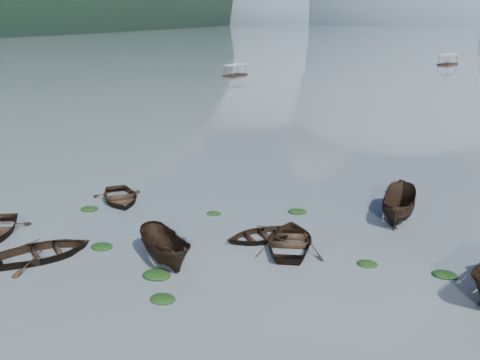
% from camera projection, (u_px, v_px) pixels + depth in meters
% --- Properties ---
extents(ground_plane, '(2400.00, 2400.00, 0.00)m').
position_uv_depth(ground_plane, '(135.00, 307.00, 21.86)').
color(ground_plane, '#525E66').
extents(haze_mtn_a, '(520.00, 520.00, 280.00)m').
position_uv_depth(haze_mtn_a, '(285.00, 22.00, 913.52)').
color(haze_mtn_a, '#475666').
rests_on(haze_mtn_a, ground).
extents(haze_mtn_b, '(520.00, 520.00, 340.00)m').
position_uv_depth(haze_mtn_b, '(406.00, 23.00, 844.80)').
color(haze_mtn_b, '#475666').
rests_on(haze_mtn_b, ground).
extents(rowboat_1, '(5.64, 5.84, 0.99)m').
position_uv_depth(rowboat_1, '(43.00, 258.00, 26.33)').
color(rowboat_1, black).
rests_on(rowboat_1, ground).
extents(rowboat_2, '(4.57, 4.23, 1.75)m').
position_uv_depth(rowboat_2, '(166.00, 261.00, 25.93)').
color(rowboat_2, black).
rests_on(rowboat_2, ground).
extents(rowboat_3, '(4.52, 5.54, 1.01)m').
position_uv_depth(rowboat_3, '(291.00, 246.00, 27.69)').
color(rowboat_3, black).
rests_on(rowboat_3, ground).
extents(rowboat_6, '(5.37, 5.48, 0.93)m').
position_uv_depth(rowboat_6, '(120.00, 201.00, 34.33)').
color(rowboat_6, black).
rests_on(rowboat_6, ground).
extents(rowboat_7, '(4.78, 4.76, 0.81)m').
position_uv_depth(rowboat_7, '(261.00, 239.00, 28.52)').
color(rowboat_7, black).
rests_on(rowboat_7, ground).
extents(rowboat_8, '(1.87, 4.94, 1.91)m').
position_uv_depth(rowboat_8, '(397.00, 218.00, 31.51)').
color(rowboat_8, black).
rests_on(rowboat_8, ground).
extents(weed_clump_0, '(1.17, 0.96, 0.26)m').
position_uv_depth(weed_clump_0, '(102.00, 248.00, 27.45)').
color(weed_clump_0, black).
rests_on(weed_clump_0, ground).
extents(weed_clump_1, '(1.12, 0.89, 0.25)m').
position_uv_depth(weed_clump_1, '(163.00, 300.00, 22.40)').
color(weed_clump_1, black).
rests_on(weed_clump_1, ground).
extents(weed_clump_2, '(1.33, 1.07, 0.29)m').
position_uv_depth(weed_clump_2, '(157.00, 276.00, 24.44)').
color(weed_clump_2, black).
rests_on(weed_clump_2, ground).
extents(weed_clump_3, '(0.98, 0.83, 0.22)m').
position_uv_depth(weed_clump_3, '(367.00, 265.00, 25.58)').
color(weed_clump_3, black).
rests_on(weed_clump_3, ground).
extents(weed_clump_4, '(1.15, 0.91, 0.24)m').
position_uv_depth(weed_clump_4, '(445.00, 276.00, 24.49)').
color(weed_clump_4, black).
rests_on(weed_clump_4, ground).
extents(weed_clump_5, '(1.15, 0.93, 0.24)m').
position_uv_depth(weed_clump_5, '(90.00, 210.00, 32.79)').
color(weed_clump_5, black).
rests_on(weed_clump_5, ground).
extents(weed_clump_6, '(0.91, 0.76, 0.19)m').
position_uv_depth(weed_clump_6, '(214.00, 214.00, 32.10)').
color(weed_clump_6, black).
rests_on(weed_clump_6, ground).
extents(weed_clump_7, '(1.15, 0.92, 0.25)m').
position_uv_depth(weed_clump_7, '(297.00, 213.00, 32.35)').
color(weed_clump_7, black).
rests_on(weed_clump_7, ground).
extents(pontoon_left, '(3.19, 5.92, 2.16)m').
position_uv_depth(pontoon_left, '(235.00, 76.00, 104.70)').
color(pontoon_left, black).
rests_on(pontoon_left, ground).
extents(pontoon_centre, '(4.78, 6.93, 2.45)m').
position_uv_depth(pontoon_centre, '(447.00, 65.00, 127.98)').
color(pontoon_centre, black).
rests_on(pontoon_centre, ground).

